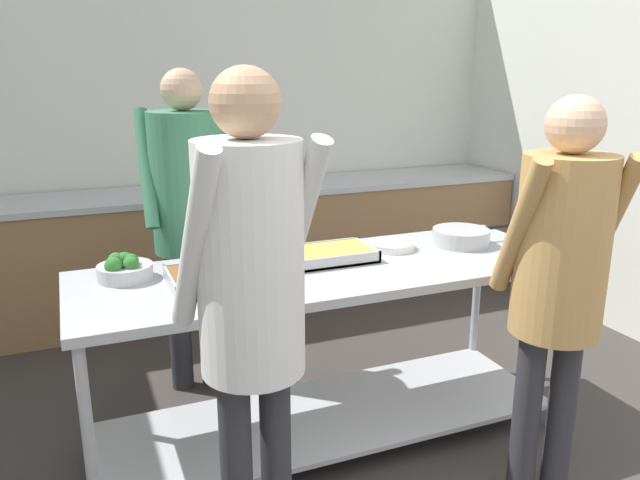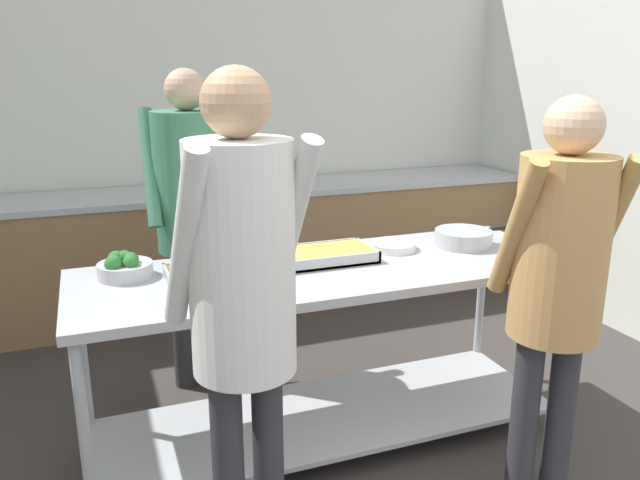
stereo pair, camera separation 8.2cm
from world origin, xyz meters
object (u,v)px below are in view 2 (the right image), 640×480
at_px(guest_serving_left, 242,283).
at_px(guest_serving_right, 558,267).
at_px(serving_tray_vegetables, 323,255).
at_px(sauce_pan, 464,237).
at_px(cook_behind_counter, 191,198).
at_px(serving_tray_roast, 223,275).
at_px(plate_stack, 392,246).
at_px(broccoli_bowl, 124,267).
at_px(water_bottle, 269,172).

height_order(guest_serving_left, guest_serving_right, guest_serving_left).
relative_size(serving_tray_vegetables, sauce_pan, 1.08).
relative_size(serving_tray_vegetables, guest_serving_right, 0.28).
relative_size(guest_serving_right, cook_behind_counter, 0.95).
xyz_separation_m(guest_serving_left, cook_behind_counter, (0.08, 1.45, -0.02)).
bearing_deg(guest_serving_left, serving_tray_roast, 83.75).
bearing_deg(plate_stack, broccoli_bowl, 178.96).
height_order(broccoli_bowl, sauce_pan, broccoli_bowl).
distance_m(plate_stack, guest_serving_right, 0.91).
distance_m(serving_tray_vegetables, water_bottle, 1.80).
bearing_deg(serving_tray_vegetables, guest_serving_left, -126.10).
bearing_deg(sauce_pan, serving_tray_vegetables, 178.87).
bearing_deg(guest_serving_left, broccoli_bowl, 110.07).
xyz_separation_m(guest_serving_left, guest_serving_right, (1.19, -0.04, -0.07)).
xyz_separation_m(broccoli_bowl, plate_stack, (1.26, -0.02, -0.03)).
distance_m(broccoli_bowl, sauce_pan, 1.62).
xyz_separation_m(sauce_pan, guest_serving_right, (-0.12, -0.81, 0.10)).
bearing_deg(guest_serving_right, cook_behind_counter, 126.62).
distance_m(serving_tray_roast, water_bottle, 2.04).
height_order(sauce_pan, water_bottle, water_bottle).
height_order(serving_tray_roast, serving_tray_vegetables, same).
bearing_deg(plate_stack, water_bottle, 94.06).
height_order(guest_serving_right, cook_behind_counter, cook_behind_counter).
height_order(guest_serving_left, water_bottle, guest_serving_left).
relative_size(plate_stack, guest_serving_left, 0.13).
relative_size(guest_serving_left, guest_serving_right, 1.06).
distance_m(broccoli_bowl, plate_stack, 1.26).
relative_size(serving_tray_roast, guest_serving_right, 0.28).
relative_size(cook_behind_counter, water_bottle, 7.81).
bearing_deg(broccoli_bowl, serving_tray_vegetables, -4.73).
relative_size(broccoli_bowl, water_bottle, 1.04).
height_order(sauce_pan, guest_serving_left, guest_serving_left).
height_order(serving_tray_vegetables, water_bottle, water_bottle).
bearing_deg(sauce_pan, guest_serving_right, -98.65).
relative_size(broccoli_bowl, cook_behind_counter, 0.13).
height_order(plate_stack, cook_behind_counter, cook_behind_counter).
bearing_deg(water_bottle, guest_serving_right, -82.02).
bearing_deg(plate_stack, guest_serving_right, -74.48).
distance_m(cook_behind_counter, water_bottle, 1.34).
distance_m(plate_stack, cook_behind_counter, 1.08).
height_order(serving_tray_vegetables, sauce_pan, sauce_pan).
distance_m(serving_tray_vegetables, plate_stack, 0.38).
height_order(plate_stack, sauce_pan, sauce_pan).
distance_m(sauce_pan, guest_serving_left, 1.53).
distance_m(serving_tray_roast, plate_stack, 0.89).
relative_size(serving_tray_vegetables, water_bottle, 2.08).
bearing_deg(cook_behind_counter, plate_stack, -35.69).
height_order(serving_tray_roast, cook_behind_counter, cook_behind_counter).
relative_size(serving_tray_roast, cook_behind_counter, 0.26).
distance_m(guest_serving_right, water_bottle, 2.63).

